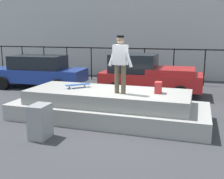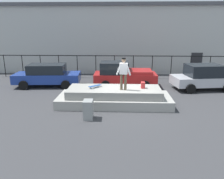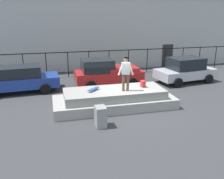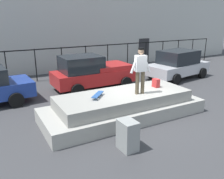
{
  "view_description": "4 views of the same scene",
  "coord_description": "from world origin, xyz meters",
  "px_view_note": "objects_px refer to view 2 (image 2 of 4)",
  "views": [
    {
      "loc": [
        2.12,
        -7.91,
        2.72
      ],
      "look_at": [
        -0.85,
        1.27,
        0.71
      ],
      "focal_mm": 43.43,
      "sensor_mm": 36.0,
      "label": 1
    },
    {
      "loc": [
        -0.21,
        -11.87,
        4.18
      ],
      "look_at": [
        -0.77,
        1.35,
        0.51
      ],
      "focal_mm": 35.82,
      "sensor_mm": 36.0,
      "label": 2
    },
    {
      "loc": [
        -3.66,
        -11.66,
        4.75
      ],
      "look_at": [
        -0.4,
        1.33,
        0.55
      ],
      "focal_mm": 39.71,
      "sensor_mm": 36.0,
      "label": 3
    },
    {
      "loc": [
        -5.11,
        -7.22,
        3.75
      ],
      "look_at": [
        -0.37,
        1.39,
        0.7
      ],
      "focal_mm": 38.12,
      "sensor_mm": 36.0,
      "label": 4
    }
  ],
  "objects_px": {
    "skateboard": "(95,86)",
    "car_blue_sedan_near": "(47,75)",
    "backpack": "(143,85)",
    "skateboarder": "(124,72)",
    "utility_box": "(88,110)",
    "car_red_pickup_mid": "(123,74)",
    "car_silver_sedan_far": "(203,77)"
  },
  "relations": [
    {
      "from": "car_blue_sedan_near",
      "to": "backpack",
      "type": "bearing_deg",
      "value": -29.92
    },
    {
      "from": "car_blue_sedan_near",
      "to": "skateboarder",
      "type": "bearing_deg",
      "value": -37.19
    },
    {
      "from": "car_silver_sedan_far",
      "to": "car_red_pickup_mid",
      "type": "bearing_deg",
      "value": 174.5
    },
    {
      "from": "skateboard",
      "to": "car_blue_sedan_near",
      "type": "relative_size",
      "value": 0.15
    },
    {
      "from": "backpack",
      "to": "skateboarder",
      "type": "bearing_deg",
      "value": 106.93
    },
    {
      "from": "car_red_pickup_mid",
      "to": "car_silver_sedan_far",
      "type": "distance_m",
      "value": 5.58
    },
    {
      "from": "car_blue_sedan_near",
      "to": "car_red_pickup_mid",
      "type": "xyz_separation_m",
      "value": [
        5.54,
        0.17,
        0.06
      ]
    },
    {
      "from": "skateboard",
      "to": "car_red_pickup_mid",
      "type": "bearing_deg",
      "value": 68.25
    },
    {
      "from": "skateboarder",
      "to": "utility_box",
      "type": "bearing_deg",
      "value": -132.84
    },
    {
      "from": "skateboarder",
      "to": "utility_box",
      "type": "xyz_separation_m",
      "value": [
        -1.66,
        -1.79,
        -1.48
      ]
    },
    {
      "from": "utility_box",
      "to": "skateboard",
      "type": "bearing_deg",
      "value": 86.01
    },
    {
      "from": "car_blue_sedan_near",
      "to": "car_red_pickup_mid",
      "type": "bearing_deg",
      "value": 1.73
    },
    {
      "from": "skateboard",
      "to": "backpack",
      "type": "distance_m",
      "value": 2.65
    },
    {
      "from": "skateboarder",
      "to": "car_red_pickup_mid",
      "type": "height_order",
      "value": "skateboarder"
    },
    {
      "from": "car_red_pickup_mid",
      "to": "car_silver_sedan_far",
      "type": "bearing_deg",
      "value": -5.5
    },
    {
      "from": "skateboarder",
      "to": "skateboard",
      "type": "relative_size",
      "value": 2.36
    },
    {
      "from": "backpack",
      "to": "car_silver_sedan_far",
      "type": "distance_m",
      "value": 5.65
    },
    {
      "from": "backpack",
      "to": "car_blue_sedan_near",
      "type": "xyz_separation_m",
      "value": [
        -6.6,
        3.8,
        -0.28
      ]
    },
    {
      "from": "skateboarder",
      "to": "car_blue_sedan_near",
      "type": "relative_size",
      "value": 0.35
    },
    {
      "from": "car_blue_sedan_near",
      "to": "utility_box",
      "type": "xyz_separation_m",
      "value": [
        3.86,
        -5.97,
        -0.38
      ]
    },
    {
      "from": "backpack",
      "to": "car_silver_sedan_far",
      "type": "height_order",
      "value": "car_silver_sedan_far"
    },
    {
      "from": "car_silver_sedan_far",
      "to": "utility_box",
      "type": "height_order",
      "value": "car_silver_sedan_far"
    },
    {
      "from": "skateboarder",
      "to": "car_silver_sedan_far",
      "type": "xyz_separation_m",
      "value": [
        5.57,
        3.82,
        -1.06
      ]
    },
    {
      "from": "car_blue_sedan_near",
      "to": "utility_box",
      "type": "height_order",
      "value": "car_blue_sedan_near"
    },
    {
      "from": "skateboard",
      "to": "car_red_pickup_mid",
      "type": "height_order",
      "value": "car_red_pickup_mid"
    },
    {
      "from": "car_silver_sedan_far",
      "to": "utility_box",
      "type": "xyz_separation_m",
      "value": [
        -7.23,
        -5.61,
        -0.42
      ]
    },
    {
      "from": "skateboard",
      "to": "car_blue_sedan_near",
      "type": "bearing_deg",
      "value": 136.08
    },
    {
      "from": "skateboard",
      "to": "utility_box",
      "type": "height_order",
      "value": "skateboard"
    },
    {
      "from": "utility_box",
      "to": "car_silver_sedan_far",
      "type": "bearing_deg",
      "value": 36.19
    },
    {
      "from": "backpack",
      "to": "car_red_pickup_mid",
      "type": "relative_size",
      "value": 0.08
    },
    {
      "from": "skateboarder",
      "to": "car_silver_sedan_far",
      "type": "relative_size",
      "value": 0.39
    },
    {
      "from": "skateboarder",
      "to": "utility_box",
      "type": "distance_m",
      "value": 2.85
    }
  ]
}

